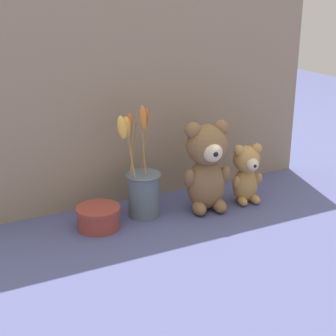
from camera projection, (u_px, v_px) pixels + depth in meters
The scene contains 6 objects.
ground_plane at pixel (171, 217), 1.38m from camera, with size 4.00×4.00×0.00m, color #4C5184.
backdrop_wall at pixel (144, 100), 1.42m from camera, with size 1.06×0.02×0.57m.
teddy_bear_large at pixel (207, 165), 1.38m from camera, with size 0.14×0.13×0.25m.
teddy_bear_medium at pixel (247, 173), 1.44m from camera, with size 0.09×0.09×0.17m.
flower_vase at pixel (142, 185), 1.36m from camera, with size 0.12×0.10×0.31m.
decorative_tin_tall at pixel (99, 217), 1.31m from camera, with size 0.11×0.11×0.06m.
Camera 1 is at (-0.58, -1.12, 0.59)m, focal length 55.00 mm.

